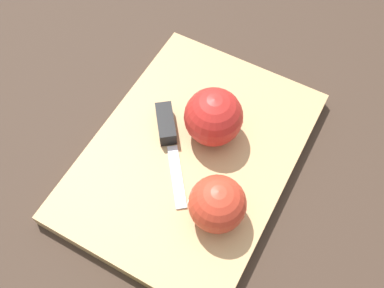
# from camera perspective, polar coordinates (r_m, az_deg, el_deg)

# --- Properties ---
(ground_plane) EXTENTS (4.00, 4.00, 0.00)m
(ground_plane) POSITION_cam_1_polar(r_m,az_deg,el_deg) (0.60, -0.00, -1.99)
(ground_plane) COLOR #38281E
(cutting_board) EXTENTS (0.35, 0.26, 0.02)m
(cutting_board) POSITION_cam_1_polar(r_m,az_deg,el_deg) (0.59, -0.00, -1.50)
(cutting_board) COLOR tan
(cutting_board) RESTS_ON ground_plane
(apple_half_left) EXTENTS (0.08, 0.08, 0.08)m
(apple_half_left) POSITION_cam_1_polar(r_m,az_deg,el_deg) (0.57, 2.73, 3.43)
(apple_half_left) COLOR red
(apple_half_left) RESTS_ON cutting_board
(apple_half_right) EXTENTS (0.07, 0.07, 0.07)m
(apple_half_right) POSITION_cam_1_polar(r_m,az_deg,el_deg) (0.52, 3.23, -7.58)
(apple_half_right) COLOR red
(apple_half_right) RESTS_ON cutting_board
(knife) EXTENTS (0.13, 0.10, 0.02)m
(knife) POSITION_cam_1_polar(r_m,az_deg,el_deg) (0.59, -3.23, 1.89)
(knife) COLOR silver
(knife) RESTS_ON cutting_board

